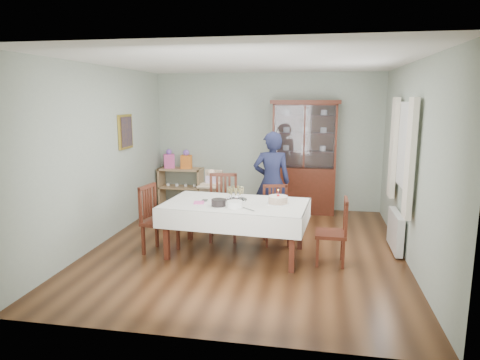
% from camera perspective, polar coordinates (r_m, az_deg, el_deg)
% --- Properties ---
extents(floor, '(5.00, 5.00, 0.00)m').
position_cam_1_polar(floor, '(6.48, 0.89, -9.09)').
color(floor, '#593319').
rests_on(floor, ground).
extents(room_shell, '(5.00, 5.00, 5.00)m').
position_cam_1_polar(room_shell, '(6.63, 1.68, 6.48)').
color(room_shell, '#9EAA99').
rests_on(room_shell, floor).
extents(dining_table, '(2.08, 1.30, 0.76)m').
position_cam_1_polar(dining_table, '(6.13, -0.59, -6.46)').
color(dining_table, '#4D1D13').
rests_on(dining_table, floor).
extents(china_cabinet, '(1.30, 0.48, 2.18)m').
position_cam_1_polar(china_cabinet, '(8.34, 8.54, 3.26)').
color(china_cabinet, '#4D1D13').
rests_on(china_cabinet, floor).
extents(sideboard, '(0.90, 0.38, 0.80)m').
position_cam_1_polar(sideboard, '(8.91, -7.87, -0.96)').
color(sideboard, tan).
rests_on(sideboard, floor).
extents(picture_frame, '(0.04, 0.48, 0.58)m').
position_cam_1_polar(picture_frame, '(7.54, -15.03, 6.23)').
color(picture_frame, gold).
rests_on(picture_frame, room_shell).
extents(window, '(0.04, 1.02, 1.22)m').
position_cam_1_polar(window, '(6.46, 21.25, 4.26)').
color(window, white).
rests_on(window, room_shell).
extents(curtain_left, '(0.07, 0.30, 1.55)m').
position_cam_1_polar(curtain_left, '(5.86, 21.74, 2.62)').
color(curtain_left, silver).
rests_on(curtain_left, room_shell).
extents(curtain_right, '(0.07, 0.30, 1.55)m').
position_cam_1_polar(curtain_right, '(7.07, 19.79, 4.05)').
color(curtain_right, silver).
rests_on(curtain_right, room_shell).
extents(radiator, '(0.10, 0.80, 0.55)m').
position_cam_1_polar(radiator, '(6.70, 20.01, -6.39)').
color(radiator, white).
rests_on(radiator, floor).
extents(chair_far_left, '(0.53, 0.53, 1.03)m').
position_cam_1_polar(chair_far_left, '(6.82, -2.27, -5.37)').
color(chair_far_left, '#4D1D13').
rests_on(chair_far_left, floor).
extents(chair_far_right, '(0.48, 0.48, 0.89)m').
position_cam_1_polar(chair_far_right, '(6.64, 4.83, -6.21)').
color(chair_far_right, '#4D1D13').
rests_on(chair_far_right, floor).
extents(chair_end_left, '(0.52, 0.52, 0.98)m').
position_cam_1_polar(chair_end_left, '(6.35, -10.67, -6.91)').
color(chair_end_left, '#4D1D13').
rests_on(chair_end_left, floor).
extents(chair_end_right, '(0.41, 0.41, 0.91)m').
position_cam_1_polar(chair_end_right, '(5.96, 12.11, -8.40)').
color(chair_end_right, '#4D1D13').
rests_on(chair_end_right, floor).
extents(woman, '(0.66, 0.48, 1.68)m').
position_cam_1_polar(woman, '(7.11, 4.24, -0.28)').
color(woman, black).
rests_on(woman, floor).
extents(high_chair, '(0.50, 0.50, 0.99)m').
position_cam_1_polar(high_chair, '(7.60, -3.78, -3.04)').
color(high_chair, black).
rests_on(high_chair, floor).
extents(champagne_tray, '(0.32, 0.32, 0.20)m').
position_cam_1_polar(champagne_tray, '(6.16, -0.56, -2.15)').
color(champagne_tray, silver).
rests_on(champagne_tray, dining_table).
extents(birthday_cake, '(0.31, 0.31, 0.21)m').
position_cam_1_polar(birthday_cake, '(5.96, 5.09, -2.71)').
color(birthday_cake, white).
rests_on(birthday_cake, dining_table).
extents(plate_stack_dark, '(0.21, 0.21, 0.09)m').
position_cam_1_polar(plate_stack_dark, '(5.86, -2.87, -3.02)').
color(plate_stack_dark, black).
rests_on(plate_stack_dark, dining_table).
extents(plate_stack_white, '(0.25, 0.25, 0.09)m').
position_cam_1_polar(plate_stack_white, '(5.76, -0.71, -3.26)').
color(plate_stack_white, white).
rests_on(plate_stack_white, dining_table).
extents(napkin_stack, '(0.17, 0.17, 0.02)m').
position_cam_1_polar(napkin_stack, '(6.03, -5.50, -3.01)').
color(napkin_stack, '#DB5098').
rests_on(napkin_stack, dining_table).
extents(cutlery, '(0.12, 0.16, 0.01)m').
position_cam_1_polar(cutlery, '(6.18, -5.02, -2.71)').
color(cutlery, silver).
rests_on(cutlery, dining_table).
extents(cake_knife, '(0.22, 0.20, 0.01)m').
position_cam_1_polar(cake_knife, '(5.68, 1.03, -3.89)').
color(cake_knife, silver).
rests_on(cake_knife, dining_table).
extents(gift_bag_pink, '(0.25, 0.21, 0.39)m').
position_cam_1_polar(gift_bag_pink, '(8.87, -9.43, 2.70)').
color(gift_bag_pink, '#DB5098').
rests_on(gift_bag_pink, sideboard).
extents(gift_bag_orange, '(0.21, 0.15, 0.39)m').
position_cam_1_polar(gift_bag_orange, '(8.76, -7.17, 2.65)').
color(gift_bag_orange, orange).
rests_on(gift_bag_orange, sideboard).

